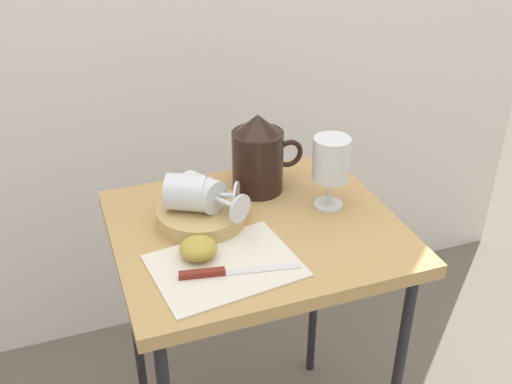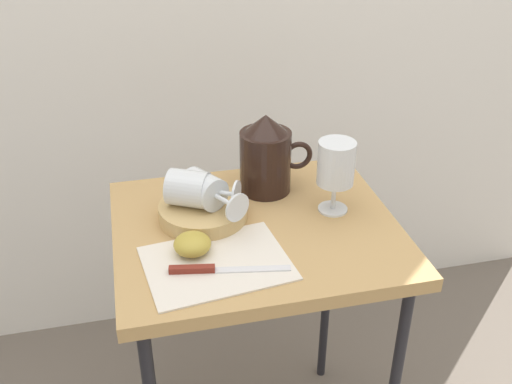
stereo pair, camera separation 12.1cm
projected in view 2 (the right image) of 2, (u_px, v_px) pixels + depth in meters
The scene contains 10 objects.
curtain_drape at pixel (205, 38), 1.66m from camera, with size 2.40×0.03×1.88m, color silver.
table at pixel (256, 252), 1.28m from camera, with size 0.59×0.50×0.72m.
linen_napkin at pixel (217, 263), 1.13m from camera, with size 0.27×0.20×0.00m, color silver.
basket_tray at pixel (203, 211), 1.26m from camera, with size 0.19×0.19×0.04m, color tan.
pitcher at pixel (266, 160), 1.34m from camera, with size 0.17×0.12×0.18m.
wine_glass_upright at pixel (336, 167), 1.25m from camera, with size 0.08×0.08×0.16m.
wine_glass_tipped_near at pixel (205, 190), 1.23m from camera, with size 0.13×0.16×0.07m.
wine_glass_tipped_far at pixel (191, 189), 1.23m from camera, with size 0.16×0.13×0.08m.
apple_half_left at pixel (192, 244), 1.15m from camera, with size 0.07×0.07×0.04m, color #B29938.
knife at pixel (212, 269), 1.10m from camera, with size 0.22×0.05×0.01m.
Camera 2 is at (-0.24, -1.02, 1.41)m, focal length 42.01 mm.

